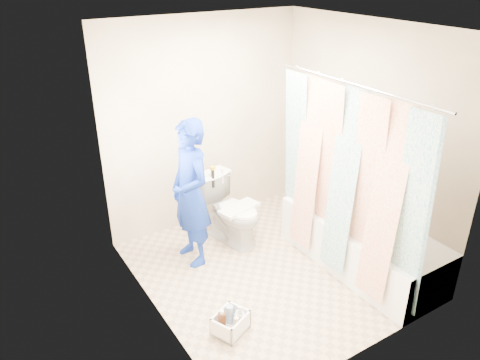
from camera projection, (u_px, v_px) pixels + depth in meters
floor at (268, 270)px, 4.81m from camera, size 2.60×2.60×0.00m
ceiling at (276, 27)px, 3.77m from camera, size 2.40×2.60×0.02m
wall_back at (204, 124)px, 5.28m from camera, size 2.40×0.02×2.40m
wall_front at (379, 225)px, 3.30m from camera, size 2.40×0.02×2.40m
wall_left at (149, 195)px, 3.71m from camera, size 0.02×2.60×2.40m
wall_right at (365, 139)px, 4.87m from camera, size 0.02×2.60×2.40m
bathtub at (361, 243)px, 4.78m from camera, size 0.70×1.75×0.50m
curtain_rod at (355, 85)px, 3.89m from camera, size 0.02×1.90×0.02m
shower_curtain at (344, 185)px, 4.29m from camera, size 0.06×1.75×1.80m
toilet at (231, 210)px, 5.18m from camera, size 0.58×0.82×0.76m
tank_lid at (239, 208)px, 5.07m from camera, size 0.50×0.30×0.04m
tank_internals at (215, 175)px, 5.12m from camera, size 0.18×0.08×0.25m
plumber at (191, 194)px, 4.67m from camera, size 0.38×0.57×1.55m
cleaning_caddy at (231, 323)px, 4.00m from camera, size 0.36×0.33×0.22m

